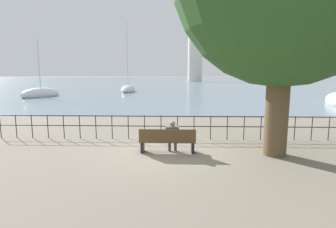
# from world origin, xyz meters

# --- Properties ---
(ground_plane) EXTENTS (1000.00, 1000.00, 0.00)m
(ground_plane) POSITION_xyz_m (0.00, 0.00, 0.00)
(ground_plane) COLOR gray
(harbor_water) EXTENTS (600.00, 300.00, 0.01)m
(harbor_water) POSITION_xyz_m (0.00, 158.02, 0.00)
(harbor_water) COLOR slate
(harbor_water) RESTS_ON ground_plane
(park_bench) EXTENTS (2.03, 0.45, 0.90)m
(park_bench) POSITION_xyz_m (0.00, -0.07, 0.44)
(park_bench) COLOR brown
(park_bench) RESTS_ON ground_plane
(seated_person_left) EXTENTS (0.48, 0.35, 1.18)m
(seated_person_left) POSITION_xyz_m (0.18, 0.01, 0.65)
(seated_person_left) COLOR #4C4C51
(seated_person_left) RESTS_ON ground_plane
(promenade_railing) EXTENTS (15.23, 0.04, 1.05)m
(promenade_railing) POSITION_xyz_m (0.00, 1.99, 0.69)
(promenade_railing) COLOR black
(promenade_railing) RESTS_ON ground_plane
(sailboat_0) EXTENTS (4.01, 6.15, 7.78)m
(sailboat_0) POSITION_xyz_m (-17.27, 23.92, 0.37)
(sailboat_0) COLOR white
(sailboat_0) RESTS_ON ground_plane
(sailboat_1) EXTENTS (2.38, 6.75, 11.83)m
(sailboat_1) POSITION_xyz_m (-7.92, 34.44, 0.37)
(sailboat_1) COLOR silver
(sailboat_1) RESTS_ON ground_plane
(harbor_lighthouse) EXTENTS (6.31, 6.31, 22.69)m
(harbor_lighthouse) POSITION_xyz_m (8.00, 107.50, 10.55)
(harbor_lighthouse) COLOR silver
(harbor_lighthouse) RESTS_ON ground_plane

